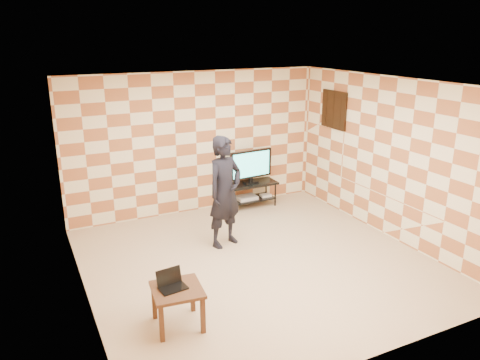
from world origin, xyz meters
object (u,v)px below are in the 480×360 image
tv_stand (251,189)px  side_table (177,295)px  tv (251,165)px  person (225,192)px

tv_stand → side_table: 4.14m
tv_stand → tv: size_ratio=1.14×
person → side_table: bearing=-147.9°
tv → side_table: size_ratio=1.45×
tv → side_table: bearing=-129.3°
tv_stand → person: 1.90m
tv_stand → person: (-1.18, -1.38, 0.55)m
tv → tv_stand: bearing=85.6°
person → tv_stand: bearing=29.9°
tv_stand → tv: 0.50m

